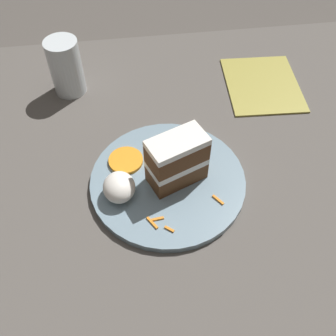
{
  "coord_description": "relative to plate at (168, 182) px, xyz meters",
  "views": [
    {
      "loc": [
        -0.41,
        0.01,
        0.58
      ],
      "look_at": [
        -0.0,
        -0.04,
        0.07
      ],
      "focal_mm": 42.0,
      "sensor_mm": 36.0,
      "label": 1
    }
  ],
  "objects": [
    {
      "name": "carrot_shreds_scatter",
      "position": [
        -0.05,
        -0.01,
        0.01
      ],
      "size": [
        0.18,
        0.13,
        0.0
      ],
      "color": "orange",
      "rests_on": "plate"
    },
    {
      "name": "ground_plane",
      "position": [
        0.0,
        0.04,
        -0.03
      ],
      "size": [
        6.0,
        6.0,
        0.0
      ],
      "primitive_type": "plane",
      "color": "#4C4742",
      "rests_on": "ground"
    },
    {
      "name": "dining_table",
      "position": [
        0.0,
        0.04,
        -0.02
      ],
      "size": [
        0.91,
        1.19,
        0.03
      ],
      "primitive_type": "cube",
      "color": "#56514C",
      "rests_on": "ground"
    },
    {
      "name": "drinking_glass",
      "position": [
        0.28,
        0.17,
        0.04
      ],
      "size": [
        0.07,
        0.07,
        0.12
      ],
      "color": "silver",
      "rests_on": "dining_table"
    },
    {
      "name": "cream_dollop",
      "position": [
        -0.02,
        0.08,
        0.03
      ],
      "size": [
        0.06,
        0.05,
        0.04
      ],
      "primitive_type": "ellipsoid",
      "color": "white",
      "rests_on": "plate"
    },
    {
      "name": "orange_garnish",
      "position": [
        0.05,
        0.07,
        0.01
      ],
      "size": [
        0.06,
        0.06,
        0.01
      ],
      "primitive_type": "cylinder",
      "color": "orange",
      "rests_on": "plate"
    },
    {
      "name": "cake_slice",
      "position": [
        -0.0,
        -0.02,
        0.05
      ],
      "size": [
        0.08,
        0.11,
        0.1
      ],
      "rotation": [
        0.0,
        0.0,
        0.39
      ],
      "color": "brown",
      "rests_on": "plate"
    },
    {
      "name": "menu_card",
      "position": [
        0.24,
        -0.24,
        -0.0
      ],
      "size": [
        0.2,
        0.16,
        0.0
      ],
      "primitive_type": "cube",
      "rotation": [
        0.0,
        0.0,
        4.66
      ],
      "color": "#9E933D",
      "rests_on": "dining_table"
    },
    {
      "name": "plate",
      "position": [
        0.0,
        0.0,
        0.0
      ],
      "size": [
        0.27,
        0.27,
        0.01
      ],
      "primitive_type": "cylinder",
      "color": "gray",
      "rests_on": "dining_table"
    }
  ]
}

